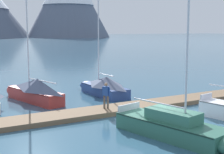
{
  "coord_description": "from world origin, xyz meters",
  "views": [
    {
      "loc": [
        -11.48,
        -14.71,
        5.38
      ],
      "look_at": [
        0.0,
        6.0,
        2.0
      ],
      "focal_mm": 53.42,
      "sensor_mm": 36.0,
      "label": 1
    }
  ],
  "objects_px": {
    "sailboat_mid_dock_port": "(34,90)",
    "person_on_dock": "(106,94)",
    "sailboat_mid_dock_starboard": "(178,128)",
    "sailboat_far_berth": "(103,86)"
  },
  "relations": [
    {
      "from": "sailboat_mid_dock_port",
      "to": "sailboat_far_berth",
      "type": "distance_m",
      "value": 5.76
    },
    {
      "from": "sailboat_mid_dock_port",
      "to": "sailboat_mid_dock_starboard",
      "type": "bearing_deg",
      "value": -72.78
    },
    {
      "from": "sailboat_mid_dock_port",
      "to": "person_on_dock",
      "type": "xyz_separation_m",
      "value": [
        3.1,
        -5.73,
        0.39
      ]
    },
    {
      "from": "sailboat_mid_dock_port",
      "to": "person_on_dock",
      "type": "relative_size",
      "value": 5.05
    },
    {
      "from": "sailboat_mid_dock_port",
      "to": "person_on_dock",
      "type": "height_order",
      "value": "sailboat_mid_dock_port"
    },
    {
      "from": "sailboat_mid_dock_port",
      "to": "sailboat_mid_dock_starboard",
      "type": "relative_size",
      "value": 0.93
    },
    {
      "from": "sailboat_mid_dock_port",
      "to": "person_on_dock",
      "type": "bearing_deg",
      "value": -61.59
    },
    {
      "from": "sailboat_far_berth",
      "to": "sailboat_mid_dock_port",
      "type": "bearing_deg",
      "value": 177.69
    },
    {
      "from": "sailboat_mid_dock_starboard",
      "to": "person_on_dock",
      "type": "height_order",
      "value": "sailboat_mid_dock_starboard"
    },
    {
      "from": "sailboat_mid_dock_starboard",
      "to": "person_on_dock",
      "type": "bearing_deg",
      "value": 95.82
    }
  ]
}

